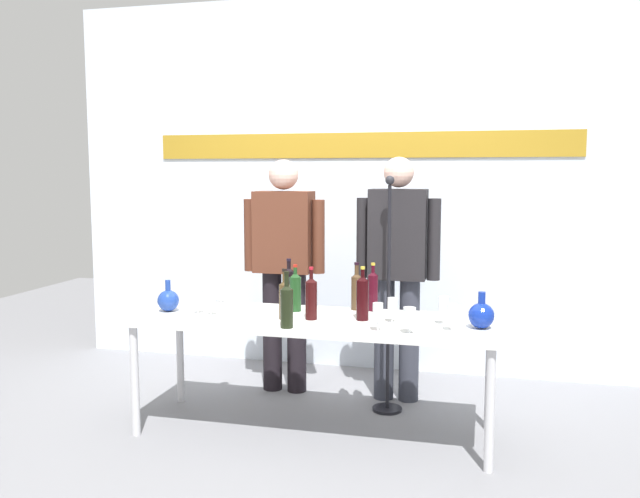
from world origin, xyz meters
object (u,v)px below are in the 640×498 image
Objects in this scene: wine_bottle_2 at (363,297)px; wine_bottle_4 at (284,298)px; wine_bottle_0 at (311,297)px; decanter_blue_left at (168,300)px; wine_glass_right_0 at (392,305)px; microphone_stand at (388,333)px; wine_bottle_5 at (287,305)px; presenter_left at (284,260)px; wine_bottle_6 at (357,290)px; decanter_blue_right at (481,315)px; wine_bottle_7 at (373,290)px; wine_bottle_1 at (289,286)px; presenter_right at (398,263)px; wine_glass_left_0 at (211,301)px; wine_glass_right_3 at (452,312)px; wine_bottle_3 at (295,291)px; wine_glass_left_1 at (221,287)px; wine_glass_left_2 at (198,297)px; wine_glass_right_2 at (378,311)px; wine_glass_right_4 at (444,305)px; wine_glass_right_1 at (410,316)px; display_table at (314,327)px.

wine_bottle_4 is (-0.46, -0.08, -0.01)m from wine_bottle_2.
decanter_blue_left is at bearing 179.65° from wine_bottle_0.
microphone_stand is (-0.09, 0.50, -0.30)m from wine_glass_right_0.
microphone_stand is at bearing 58.74° from wine_bottle_5.
presenter_left is 0.76m from wine_bottle_6.
decanter_blue_right is 0.69× the size of wine_bottle_4.
wine_bottle_0 reaches higher than wine_bottle_7.
decanter_blue_left is 0.78m from wine_bottle_1.
presenter_right is 1.34m from wine_glass_left_0.
decanter_blue_right is at bearing 13.06° from wine_bottle_5.
presenter_left is 11.01× the size of wine_glass_right_3.
wine_bottle_5 is 0.63m from wine_glass_right_0.
wine_bottle_4 is (0.78, -0.04, 0.05)m from decanter_blue_left.
wine_bottle_7 reaches higher than wine_glass_left_0.
wine_bottle_3 is at bearing -159.33° from wine_bottle_6.
decanter_blue_right is at bearing -11.08° from wine_glass_left_1.
wine_glass_left_2 is 0.93× the size of wine_glass_right_2.
wine_bottle_0 is at bearing -52.58° from wine_bottle_3.
wine_bottle_5 reaches higher than wine_glass_left_0.
wine_glass_right_0 is at bearing 5.26° from wine_bottle_4.
wine_glass_left_2 is (-0.93, -0.37, -0.02)m from wine_bottle_6.
presenter_left is at bearing 113.68° from wine_bottle_3.
wine_glass_right_4 is at bearing -11.34° from wine_glass_left_1.
decanter_blue_right is 0.69× the size of wine_bottle_6.
wine_bottle_5 reaches higher than wine_glass_left_1.
wine_bottle_4 reaches higher than wine_glass_right_2.
wine_glass_right_3 is (0.84, -0.11, -0.02)m from wine_bottle_0.
wine_bottle_5 is 0.69m from wine_glass_right_1.
decanter_blue_left is 1.45m from microphone_stand.
wine_glass_right_3 is (0.40, 0.10, -0.00)m from wine_glass_right_2.
wine_bottle_1 is 1.04× the size of wine_bottle_6.
wine_bottle_1 is 1.17m from wine_glass_right_3.
wine_bottle_4 is at bearing -134.32° from wine_bottle_6.
wine_bottle_5 is (-0.08, -0.29, 0.19)m from display_table.
wine_bottle_3 is 0.53m from wine_glass_left_0.
wine_glass_left_0 is (-0.55, 0.20, -0.04)m from wine_bottle_5.
wine_bottle_0 is at bearing 1.88° from wine_glass_left_2.
wine_glass_right_4 is (1.51, 0.06, 0.01)m from wine_glass_left_2.
wine_glass_right_1 is at bearing -8.32° from decanter_blue_left.
decanter_blue_right is 0.86m from wine_bottle_6.
wine_glass_right_0 is 0.38m from wine_glass_right_3.
presenter_left is 1.17m from wine_glass_right_0.
wine_bottle_1 is at bearing 165.02° from decanter_blue_right.
wine_glass_left_1 is 0.87× the size of wine_glass_right_4.
wine_bottle_4 is 0.65m from wine_glass_right_0.
wine_glass_left_1 is at bearing 154.57° from wine_glass_right_2.
wine_glass_right_4 is at bearing 170.74° from decanter_blue_right.
presenter_left is at bearing 145.24° from wine_bottle_6.
wine_bottle_4 is (0.25, -0.81, -0.12)m from presenter_left.
wine_glass_right_2 is at bearing -101.40° from wine_glass_right_0.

